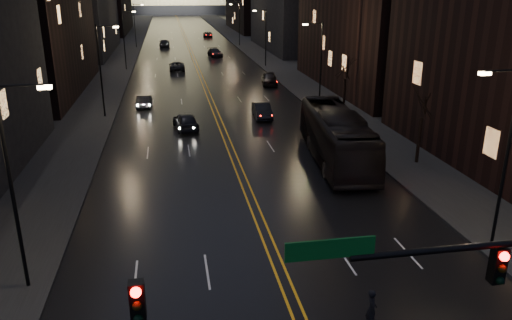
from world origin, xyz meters
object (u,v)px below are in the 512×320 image
bus (336,136)px  oncoming_car_b (144,101)px  receding_car_a (262,111)px  pedestrian_a (372,309)px  oncoming_car_a (186,121)px

bus → oncoming_car_b: bearing=131.8°
oncoming_car_b → receding_car_a: receding_car_a is taller
receding_car_a → pedestrian_a: (-1.80, -32.24, 0.09)m
oncoming_car_a → pedestrian_a: 29.89m
oncoming_car_a → pedestrian_a: pedestrian_a is taller
oncoming_car_a → pedestrian_a: bearing=93.3°
bus → oncoming_car_a: bus is taller
receding_car_a → pedestrian_a: size_ratio=2.72×
bus → oncoming_car_b: 25.02m
bus → receding_car_a: size_ratio=3.03×
oncoming_car_a → oncoming_car_b: size_ratio=1.15×
bus → pedestrian_a: (-4.82, -18.76, -1.07)m
receding_car_a → bus: bearing=-75.2°
oncoming_car_b → receding_car_a: 13.46m
bus → oncoming_car_a: 15.02m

